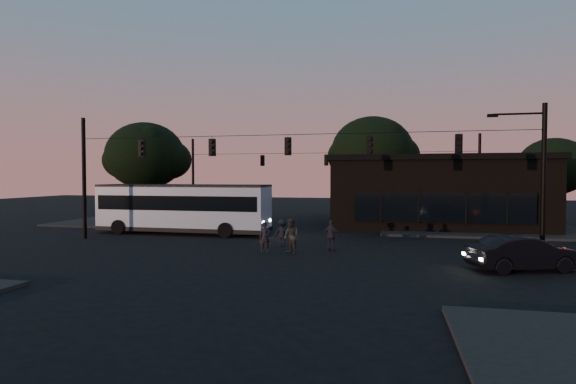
% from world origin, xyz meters
% --- Properties ---
extents(ground, '(120.00, 120.00, 0.00)m').
position_xyz_m(ground, '(0.00, 0.00, 0.00)').
color(ground, black).
rests_on(ground, ground).
extents(sidewalk_far_right, '(14.00, 10.00, 0.15)m').
position_xyz_m(sidewalk_far_right, '(12.00, 14.00, 0.07)').
color(sidewalk_far_right, black).
rests_on(sidewalk_far_right, ground).
extents(sidewalk_far_left, '(14.00, 10.00, 0.15)m').
position_xyz_m(sidewalk_far_left, '(-14.00, 14.00, 0.07)').
color(sidewalk_far_left, black).
rests_on(sidewalk_far_left, ground).
extents(building, '(15.40, 10.41, 5.40)m').
position_xyz_m(building, '(9.00, 15.97, 2.71)').
color(building, black).
rests_on(building, ground).
extents(tree_behind, '(7.60, 7.60, 9.43)m').
position_xyz_m(tree_behind, '(4.00, 22.00, 6.19)').
color(tree_behind, black).
rests_on(tree_behind, ground).
extents(tree_right, '(5.20, 5.20, 6.86)m').
position_xyz_m(tree_right, '(18.00, 18.00, 4.63)').
color(tree_right, black).
rests_on(tree_right, ground).
extents(tree_left, '(6.40, 6.40, 8.30)m').
position_xyz_m(tree_left, '(-14.00, 13.00, 5.57)').
color(tree_left, black).
rests_on(tree_left, ground).
extents(signal_rig_near, '(26.24, 0.30, 7.50)m').
position_xyz_m(signal_rig_near, '(0.00, 4.00, 4.45)').
color(signal_rig_near, black).
rests_on(signal_rig_near, ground).
extents(signal_rig_far, '(26.24, 0.30, 7.50)m').
position_xyz_m(signal_rig_far, '(0.00, 20.00, 4.20)').
color(signal_rig_far, black).
rests_on(signal_rig_far, ground).
extents(bus, '(11.83, 3.00, 3.33)m').
position_xyz_m(bus, '(-8.07, 7.60, 1.87)').
color(bus, '#A1B1CD').
rests_on(bus, ground).
extents(car, '(4.68, 2.93, 1.46)m').
position_xyz_m(car, '(10.91, -0.57, 0.73)').
color(car, black).
rests_on(car, ground).
extents(pedestrian_a, '(0.65, 0.51, 1.56)m').
position_xyz_m(pedestrian_a, '(-0.65, 1.47, 0.78)').
color(pedestrian_a, black).
rests_on(pedestrian_a, ground).
extents(pedestrian_b, '(1.09, 1.08, 1.77)m').
position_xyz_m(pedestrian_b, '(0.76, 1.32, 0.89)').
color(pedestrian_b, '#2D2D29').
rests_on(pedestrian_b, ground).
extents(pedestrian_c, '(1.02, 0.63, 1.62)m').
position_xyz_m(pedestrian_c, '(2.62, 2.56, 0.81)').
color(pedestrian_c, '#23232A').
rests_on(pedestrian_c, ground).
extents(pedestrian_d, '(1.05, 0.69, 1.52)m').
position_xyz_m(pedestrian_d, '(-0.19, 3.46, 0.76)').
color(pedestrian_d, black).
rests_on(pedestrian_d, ground).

